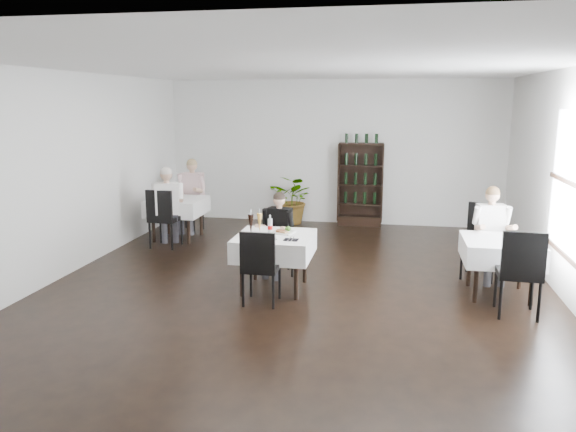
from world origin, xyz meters
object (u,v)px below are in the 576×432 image
Objects in this scene: potted_tree at (293,200)px; diner_main at (278,228)px; main_table at (275,246)px; wine_shelf at (360,185)px.

diner_main reaches higher than potted_tree.
potted_tree is at bearing 96.67° from main_table.
main_table is 4.23m from potted_tree.
wine_shelf reaches higher than main_table.
diner_main is at bearing -83.58° from potted_tree.
main_table is 0.82× the size of diner_main.
main_table is 0.65m from diner_main.
wine_shelf is 3.81m from diner_main.
wine_shelf is 1.70× the size of main_table.
potted_tree is at bearing -175.30° from wine_shelf.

